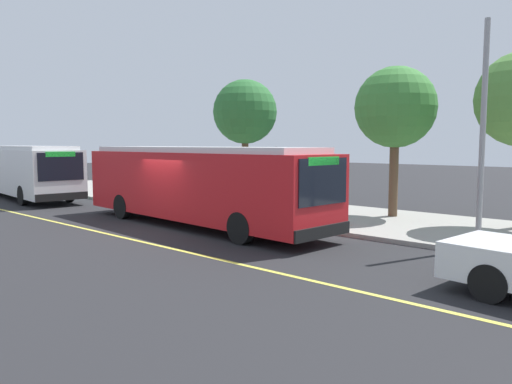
% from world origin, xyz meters
% --- Properties ---
extents(ground_plane, '(120.00, 120.00, 0.00)m').
position_xyz_m(ground_plane, '(0.00, 0.00, 0.00)').
color(ground_plane, '#232326').
extents(sidewalk_curb, '(44.00, 6.40, 0.15)m').
position_xyz_m(sidewalk_curb, '(0.00, 6.00, 0.07)').
color(sidewalk_curb, gray).
rests_on(sidewalk_curb, ground_plane).
extents(lane_stripe_center, '(36.00, 0.14, 0.01)m').
position_xyz_m(lane_stripe_center, '(0.00, -2.20, 0.00)').
color(lane_stripe_center, '#E0D64C').
rests_on(lane_stripe_center, ground_plane).
extents(transit_bus_main, '(11.97, 3.27, 2.95)m').
position_xyz_m(transit_bus_main, '(0.51, 1.01, 1.62)').
color(transit_bus_main, red).
rests_on(transit_bus_main, ground_plane).
extents(transit_bus_second, '(11.71, 3.80, 2.95)m').
position_xyz_m(transit_bus_second, '(-13.99, 0.72, 1.62)').
color(transit_bus_second, white).
rests_on(transit_bus_second, ground_plane).
extents(bus_shelter, '(2.90, 1.60, 2.48)m').
position_xyz_m(bus_shelter, '(-0.01, 5.72, 1.92)').
color(bus_shelter, '#333338').
rests_on(bus_shelter, sidewalk_curb).
extents(waiting_bench, '(1.60, 0.48, 0.95)m').
position_xyz_m(waiting_bench, '(0.02, 5.64, 0.63)').
color(waiting_bench, brown).
rests_on(waiting_bench, sidewalk_curb).
extents(route_sign_post, '(0.44, 0.08, 2.80)m').
position_xyz_m(route_sign_post, '(2.22, 3.51, 1.96)').
color(route_sign_post, '#333338').
rests_on(route_sign_post, sidewalk_curb).
extents(pedestrian_commuter, '(0.24, 0.40, 1.69)m').
position_xyz_m(pedestrian_commuter, '(0.40, 3.74, 1.12)').
color(pedestrian_commuter, '#282D47').
rests_on(pedestrian_commuter, sidewalk_curb).
extents(street_tree_upstreet, '(3.21, 3.21, 5.96)m').
position_xyz_m(street_tree_upstreet, '(5.25, 7.26, 4.47)').
color(street_tree_upstreet, brown).
rests_on(street_tree_upstreet, sidewalk_curb).
extents(street_tree_downstreet, '(3.40, 3.40, 6.32)m').
position_xyz_m(street_tree_downstreet, '(-3.76, 8.09, 4.73)').
color(street_tree_downstreet, brown).
rests_on(street_tree_downstreet, sidewalk_curb).
extents(utility_pole, '(0.16, 0.16, 6.40)m').
position_xyz_m(utility_pole, '(9.69, 3.74, 3.35)').
color(utility_pole, gray).
rests_on(utility_pole, sidewalk_curb).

